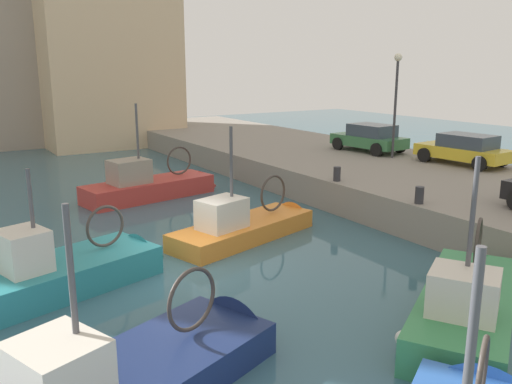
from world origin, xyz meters
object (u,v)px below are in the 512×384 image
fishing_boat_green (467,315)px  parked_car_yellow (464,149)px  fishing_boat_red (155,193)px  mooring_bollard_south (419,195)px  parked_car_green (370,138)px  fishing_boat_teal (74,282)px  fishing_boat_orange (250,232)px  quay_streetlamp (396,88)px  mooring_bollard_mid (337,174)px

fishing_boat_green → parked_car_yellow: 13.39m
fishing_boat_red → mooring_bollard_south: 11.19m
fishing_boat_red → parked_car_green: (11.15, -1.28, 1.76)m
fishing_boat_teal → fishing_boat_orange: (5.94, 1.03, 0.03)m
fishing_boat_green → fishing_boat_orange: 7.66m
parked_car_green → mooring_bollard_south: parked_car_green is taller
fishing_boat_red → quay_streetlamp: bearing=-17.2°
fishing_boat_teal → quay_streetlamp: bearing=15.7°
parked_car_yellow → fishing_boat_green: bearing=-142.0°
fishing_boat_orange → mooring_bollard_south: bearing=-35.2°
mooring_bollard_south → fishing_boat_teal: bearing=168.7°
fishing_boat_red → fishing_boat_orange: size_ratio=1.05×
fishing_boat_red → mooring_bollard_mid: size_ratio=11.91×
fishing_boat_green → mooring_bollard_mid: 9.26m
fishing_boat_green → parked_car_green: bearing=53.9°
fishing_boat_orange → mooring_bollard_mid: fishing_boat_orange is taller
fishing_boat_teal → parked_car_green: 17.80m
fishing_boat_red → fishing_boat_green: 14.47m
parked_car_yellow → mooring_bollard_south: parked_car_yellow is taller
parked_car_yellow → fishing_boat_red: bearing=152.7°
fishing_boat_orange → mooring_bollard_mid: size_ratio=11.35×
mooring_bollard_south → mooring_bollard_mid: same height
fishing_boat_teal → quay_streetlamp: size_ratio=1.25×
fishing_boat_red → parked_car_green: 11.36m
fishing_boat_orange → parked_car_yellow: 11.58m
fishing_boat_green → parked_car_green: (9.54, 13.11, 1.79)m
parked_car_yellow → mooring_bollard_mid: size_ratio=7.50×
mooring_bollard_south → quay_streetlamp: size_ratio=0.11×
fishing_boat_orange → mooring_bollard_south: (4.41, -3.11, 1.34)m
parked_car_yellow → mooring_bollard_mid: 7.04m
quay_streetlamp → mooring_bollard_south: bearing=-130.6°
fishing_boat_green → mooring_bollard_south: (3.45, 4.48, 1.36)m
parked_car_yellow → mooring_bollard_south: 7.93m
fishing_boat_red → parked_car_green: size_ratio=1.66×
mooring_bollard_south → quay_streetlamp: 9.18m
fishing_boat_teal → mooring_bollard_mid: (10.36, 1.92, 1.37)m
fishing_boat_teal → fishing_boat_orange: bearing=9.9°
mooring_bollard_mid → mooring_bollard_south: bearing=-90.0°
fishing_boat_green → parked_car_yellow: (10.46, 8.16, 1.78)m
fishing_boat_teal → parked_car_yellow: fishing_boat_teal is taller
parked_car_green → quay_streetlamp: size_ratio=0.82×
parked_car_green → fishing_boat_orange: bearing=-152.3°
fishing_boat_orange → parked_car_yellow: size_ratio=1.51×
fishing_boat_red → mooring_bollard_south: size_ratio=11.91×
fishing_boat_orange → parked_car_yellow: (11.43, 0.57, 1.75)m
fishing_boat_red → parked_car_yellow: size_ratio=1.59×
parked_car_yellow → mooring_bollard_south: bearing=-152.3°
parked_car_yellow → quay_streetlamp: quay_streetlamp is taller
fishing_boat_red → parked_car_yellow: fishing_boat_red is taller
fishing_boat_green → quay_streetlamp: (9.10, 11.07, 4.34)m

